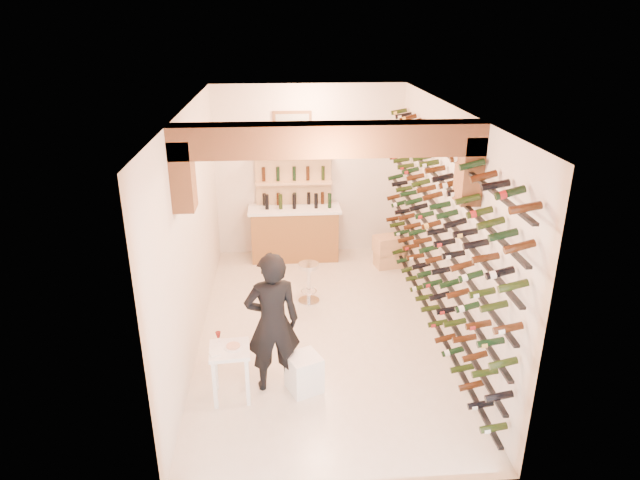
{
  "coord_description": "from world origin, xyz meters",
  "views": [
    {
      "loc": [
        -0.55,
        -7.08,
        4.27
      ],
      "look_at": [
        0.0,
        0.3,
        1.3
      ],
      "focal_mm": 31.14,
      "sensor_mm": 36.0,
      "label": 1
    }
  ],
  "objects_px": {
    "wine_rack": "(431,228)",
    "white_stool": "(304,373)",
    "crate_lower": "(388,259)",
    "person": "(273,323)",
    "tasting_table": "(230,357)",
    "chrome_barstool": "(309,280)",
    "back_counter": "(295,232)"
  },
  "relations": [
    {
      "from": "back_counter",
      "to": "tasting_table",
      "type": "bearing_deg",
      "value": -102.31
    },
    {
      "from": "tasting_table",
      "to": "crate_lower",
      "type": "height_order",
      "value": "tasting_table"
    },
    {
      "from": "chrome_barstool",
      "to": "crate_lower",
      "type": "relative_size",
      "value": 1.4
    },
    {
      "from": "white_stool",
      "to": "chrome_barstool",
      "type": "distance_m",
      "value": 2.29
    },
    {
      "from": "person",
      "to": "tasting_table",
      "type": "bearing_deg",
      "value": 9.87
    },
    {
      "from": "chrome_barstool",
      "to": "crate_lower",
      "type": "xyz_separation_m",
      "value": [
        1.54,
        1.26,
        -0.24
      ]
    },
    {
      "from": "tasting_table",
      "to": "crate_lower",
      "type": "distance_m",
      "value": 4.47
    },
    {
      "from": "chrome_barstool",
      "to": "person",
      "type": "bearing_deg",
      "value": -104.15
    },
    {
      "from": "tasting_table",
      "to": "person",
      "type": "distance_m",
      "value": 0.64
    },
    {
      "from": "chrome_barstool",
      "to": "crate_lower",
      "type": "height_order",
      "value": "chrome_barstool"
    },
    {
      "from": "wine_rack",
      "to": "white_stool",
      "type": "height_order",
      "value": "wine_rack"
    },
    {
      "from": "tasting_table",
      "to": "chrome_barstool",
      "type": "distance_m",
      "value": 2.58
    },
    {
      "from": "wine_rack",
      "to": "person",
      "type": "distance_m",
      "value": 2.65
    },
    {
      "from": "back_counter",
      "to": "chrome_barstool",
      "type": "bearing_deg",
      "value": -84.78
    },
    {
      "from": "wine_rack",
      "to": "chrome_barstool",
      "type": "distance_m",
      "value": 2.21
    },
    {
      "from": "white_stool",
      "to": "crate_lower",
      "type": "distance_m",
      "value": 3.93
    },
    {
      "from": "wine_rack",
      "to": "back_counter",
      "type": "bearing_deg",
      "value": 124.66
    },
    {
      "from": "white_stool",
      "to": "back_counter",
      "type": "bearing_deg",
      "value": 89.67
    },
    {
      "from": "wine_rack",
      "to": "person",
      "type": "bearing_deg",
      "value": -149.6
    },
    {
      "from": "person",
      "to": "crate_lower",
      "type": "relative_size",
      "value": 3.78
    },
    {
      "from": "person",
      "to": "chrome_barstool",
      "type": "xyz_separation_m",
      "value": [
        0.55,
        2.18,
        -0.51
      ]
    },
    {
      "from": "back_counter",
      "to": "person",
      "type": "height_order",
      "value": "person"
    },
    {
      "from": "chrome_barstool",
      "to": "white_stool",
      "type": "bearing_deg",
      "value": -94.65
    },
    {
      "from": "person",
      "to": "crate_lower",
      "type": "xyz_separation_m",
      "value": [
        2.09,
        3.44,
        -0.76
      ]
    },
    {
      "from": "wine_rack",
      "to": "person",
      "type": "relative_size",
      "value": 3.16
    },
    {
      "from": "back_counter",
      "to": "crate_lower",
      "type": "height_order",
      "value": "back_counter"
    },
    {
      "from": "crate_lower",
      "to": "person",
      "type": "bearing_deg",
      "value": -121.25
    },
    {
      "from": "person",
      "to": "chrome_barstool",
      "type": "height_order",
      "value": "person"
    },
    {
      "from": "white_stool",
      "to": "crate_lower",
      "type": "relative_size",
      "value": 0.98
    },
    {
      "from": "crate_lower",
      "to": "back_counter",
      "type": "bearing_deg",
      "value": 163.28
    },
    {
      "from": "wine_rack",
      "to": "chrome_barstool",
      "type": "relative_size",
      "value": 8.5
    },
    {
      "from": "crate_lower",
      "to": "wine_rack",
      "type": "bearing_deg",
      "value": -86.49
    }
  ]
}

